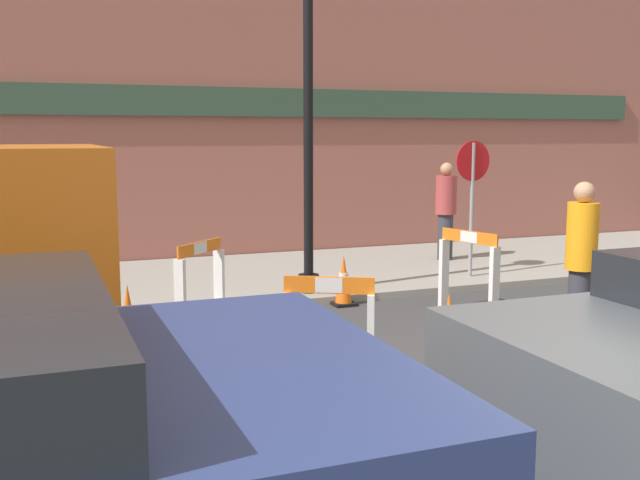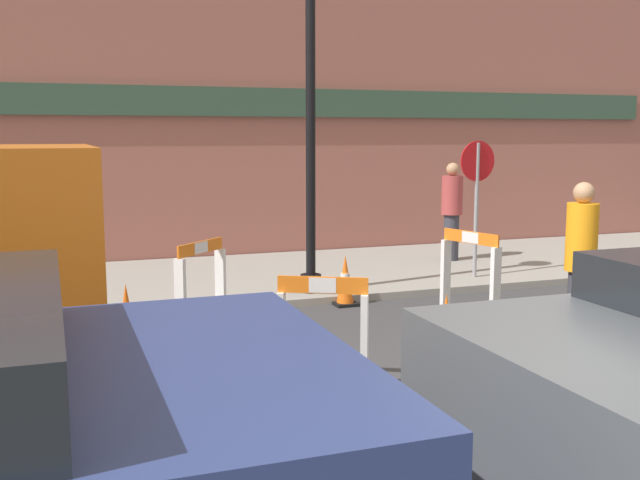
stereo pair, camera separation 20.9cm
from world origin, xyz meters
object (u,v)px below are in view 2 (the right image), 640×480
(streetlamp_post, at_px, (310,70))
(person_worker, at_px, (581,260))
(stop_sign, at_px, (477,186))
(person_pedestrian, at_px, (452,208))

(streetlamp_post, xyz_separation_m, person_worker, (1.84, -3.24, -2.12))
(stop_sign, bearing_deg, person_pedestrian, -111.34)
(streetlamp_post, xyz_separation_m, stop_sign, (2.68, 0.17, -1.60))
(streetlamp_post, bearing_deg, stop_sign, 3.65)
(stop_sign, distance_m, person_pedestrian, 1.60)
(person_worker, bearing_deg, person_pedestrian, -69.97)
(person_pedestrian, bearing_deg, stop_sign, 68.78)
(streetlamp_post, relative_size, person_pedestrian, 2.76)
(streetlamp_post, height_order, stop_sign, streetlamp_post)
(streetlamp_post, distance_m, person_worker, 4.28)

